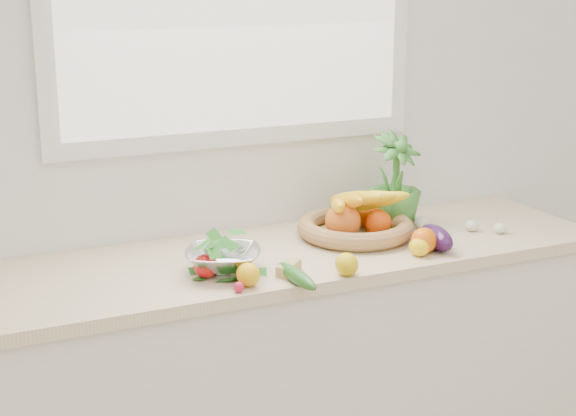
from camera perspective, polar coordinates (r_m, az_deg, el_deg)
name	(u,v)px	position (r m, az deg, el deg)	size (l,w,h in m)	color
back_wall	(235,101)	(2.99, -3.45, 6.94)	(4.50, 0.02, 2.70)	white
counter_cabinet	(272,387)	(3.01, -1.05, -11.47)	(2.20, 0.58, 0.86)	silver
countertop	(271,259)	(2.83, -1.09, -3.33)	(2.24, 0.62, 0.04)	beige
orange_loose	(424,241)	(2.85, 8.77, -2.09)	(0.08, 0.08, 0.08)	#F06207
lemon_a	(248,274)	(2.54, -2.60, -4.31)	(0.07, 0.09, 0.07)	#EDA90C
lemon_b	(347,264)	(2.63, 3.82, -3.64)	(0.07, 0.09, 0.07)	gold
lemon_c	(419,247)	(2.82, 8.47, -2.52)	(0.06, 0.07, 0.06)	yellow
apple	(206,266)	(2.61, -5.34, -3.76)	(0.07, 0.07, 0.07)	red
ginger	(289,268)	(2.64, 0.05, -3.91)	(0.10, 0.04, 0.03)	tan
garlic_a	(472,226)	(3.12, 11.80, -1.13)	(0.05, 0.05, 0.04)	beige
garlic_b	(421,223)	(3.11, 8.60, -0.94)	(0.05, 0.05, 0.05)	beige
garlic_c	(500,228)	(3.11, 13.55, -1.27)	(0.05, 0.05, 0.04)	silver
eggplant	(436,237)	(2.90, 9.57, -1.89)	(0.07, 0.19, 0.08)	#2B0E36
cucumber	(296,276)	(2.56, 0.55, -4.42)	(0.04, 0.24, 0.04)	#245B1A
radish	(239,287)	(2.50, -3.20, -5.13)	(0.03, 0.03, 0.03)	red
potted_herb	(394,181)	(3.09, 6.90, 1.75)	(0.19, 0.19, 0.34)	#3B7F2E
fruit_basket	(355,221)	(2.98, 4.34, -0.85)	(0.48, 0.48, 0.19)	tan
colander_with_spinach	(223,254)	(2.64, -4.22, -2.96)	(0.30, 0.30, 0.12)	silver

